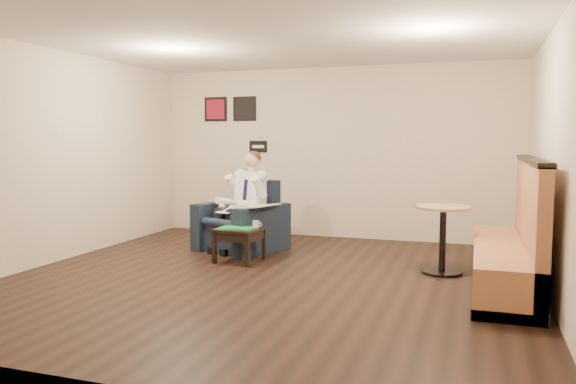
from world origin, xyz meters
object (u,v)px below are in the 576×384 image
(coffee_mug, at_px, (256,224))
(cafe_table, at_px, (443,240))
(green_folder, at_px, (237,228))
(banquette, at_px, (505,224))
(armchair, at_px, (241,216))
(seated_man, at_px, (234,204))
(smartphone, at_px, (248,226))
(side_table, at_px, (240,245))

(coffee_mug, height_order, cafe_table, cafe_table)
(green_folder, height_order, banquette, banquette)
(armchair, xyz_separation_m, green_folder, (0.26, -0.75, -0.05))
(seated_man, xyz_separation_m, banquette, (3.62, -0.83, 0.01))
(seated_man, relative_size, banquette, 0.51)
(green_folder, bearing_deg, armchair, 109.50)
(cafe_table, bearing_deg, smartphone, -179.73)
(armchair, relative_size, seated_man, 0.75)
(green_folder, height_order, smartphone, green_folder)
(green_folder, distance_m, coffee_mug, 0.26)
(cafe_table, bearing_deg, banquette, -30.32)
(smartphone, bearing_deg, armchair, 136.98)
(coffee_mug, bearing_deg, cafe_table, 1.49)
(armchair, relative_size, smartphone, 7.48)
(banquette, bearing_deg, seated_man, 167.01)
(cafe_table, bearing_deg, green_folder, -175.99)
(seated_man, bearing_deg, smartphone, -27.27)
(armchair, xyz_separation_m, banquette, (3.57, -0.96, 0.19))
(armchair, height_order, smartphone, armchair)
(coffee_mug, height_order, smartphone, coffee_mug)
(green_folder, distance_m, smartphone, 0.20)
(seated_man, height_order, green_folder, seated_man)
(side_table, distance_m, cafe_table, 2.61)
(coffee_mug, relative_size, banquette, 0.03)
(side_table, bearing_deg, coffee_mug, 28.77)
(green_folder, relative_size, banquette, 0.16)
(banquette, bearing_deg, cafe_table, 149.68)
(seated_man, relative_size, cafe_table, 1.68)
(seated_man, height_order, smartphone, seated_man)
(side_table, bearing_deg, cafe_table, 3.68)
(banquette, distance_m, cafe_table, 0.84)
(armchair, relative_size, side_table, 1.90)
(seated_man, distance_m, green_folder, 0.74)
(armchair, xyz_separation_m, cafe_table, (2.90, -0.56, -0.09))
(seated_man, bearing_deg, cafe_table, 12.19)
(armchair, bearing_deg, cafe_table, 9.67)
(seated_man, height_order, side_table, seated_man)
(coffee_mug, xyz_separation_m, cafe_table, (2.41, 0.06, -0.08))
(cafe_table, bearing_deg, side_table, -176.32)
(seated_man, distance_m, coffee_mug, 0.76)
(smartphone, xyz_separation_m, cafe_table, (2.54, 0.01, -0.04))
(armchair, height_order, coffee_mug, armchair)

